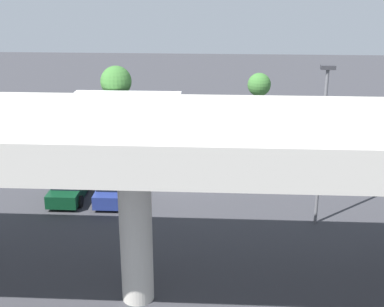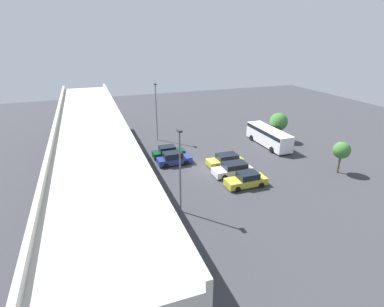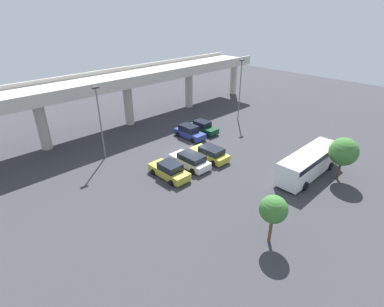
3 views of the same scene
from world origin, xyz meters
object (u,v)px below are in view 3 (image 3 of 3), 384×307
at_px(parked_car_4, 203,127).
at_px(lamp_post_near_aisle, 240,86).
at_px(parked_car_0, 169,170).
at_px(lamp_post_mid_lot, 100,118).
at_px(tree_front_centre, 344,152).
at_px(parked_car_3, 189,132).
at_px(shuttle_bus, 309,162).
at_px(tree_front_left, 273,210).
at_px(parked_car_1, 190,160).
at_px(parked_car_2, 210,153).

bearing_deg(parked_car_4, lamp_post_near_aisle, 87.74).
relative_size(parked_car_0, lamp_post_mid_lot, 0.57).
bearing_deg(tree_front_centre, parked_car_3, 100.45).
relative_size(parked_car_3, lamp_post_near_aisle, 0.50).
bearing_deg(shuttle_bus, tree_front_centre, -62.00).
bearing_deg(lamp_post_near_aisle, tree_front_left, -137.10).
height_order(parked_car_1, tree_front_left, tree_front_left).
height_order(parked_car_1, shuttle_bus, shuttle_bus).
xyz_separation_m(tree_front_left, tree_front_centre, (12.70, 0.12, 0.18)).
bearing_deg(lamp_post_near_aisle, parked_car_4, 177.74).
bearing_deg(shuttle_bus, parked_car_4, 87.75).
xyz_separation_m(parked_car_3, parked_car_4, (2.62, 0.05, -0.04)).
height_order(parked_car_2, lamp_post_near_aisle, lamp_post_near_aisle).
xyz_separation_m(parked_car_0, parked_car_4, (11.19, 5.98, -0.00)).
xyz_separation_m(lamp_post_near_aisle, tree_front_centre, (-6.78, -17.98, -2.10)).
distance_m(parked_car_0, tree_front_left, 12.63).
height_order(shuttle_bus, tree_front_left, tree_front_left).
xyz_separation_m(parked_car_1, parked_car_2, (2.81, -0.36, -0.00)).
height_order(parked_car_0, parked_car_1, parked_car_0).
distance_m(parked_car_0, lamp_post_near_aisle, 20.06).
xyz_separation_m(parked_car_4, tree_front_centre, (0.75, -18.28, 2.38)).
relative_size(parked_car_0, shuttle_bus, 0.51).
xyz_separation_m(shuttle_bus, lamp_post_mid_lot, (-13.09, 18.29, 3.28)).
bearing_deg(parked_car_2, parked_car_0, 87.58).
distance_m(parked_car_1, tree_front_left, 13.28).
bearing_deg(parked_car_1, lamp_post_near_aisle, -70.36).
bearing_deg(tree_front_left, parked_car_1, 72.93).
bearing_deg(parked_car_0, parked_car_4, -61.86).
relative_size(parked_car_1, tree_front_centre, 1.05).
bearing_deg(lamp_post_mid_lot, shuttle_bus, -54.42).
xyz_separation_m(parked_car_1, tree_front_left, (-3.85, -12.52, 2.19)).
xyz_separation_m(parked_car_3, tree_front_centre, (3.36, -18.24, 2.34)).
bearing_deg(shuttle_bus, parked_car_2, 116.27).
bearing_deg(tree_front_left, lamp_post_mid_lot, 94.77).
height_order(lamp_post_near_aisle, tree_front_centre, lamp_post_near_aisle).
height_order(shuttle_bus, lamp_post_mid_lot, lamp_post_mid_lot).
bearing_deg(lamp_post_near_aisle, parked_car_1, -160.36).
relative_size(parked_car_0, tree_front_left, 1.18).
bearing_deg(parked_car_3, shuttle_bus, 7.27).
bearing_deg(parked_car_3, tree_front_left, -26.96).
relative_size(parked_car_1, parked_car_3, 1.06).
bearing_deg(shuttle_bus, lamp_post_mid_lot, 125.58).
relative_size(parked_car_0, parked_car_4, 1.06).
bearing_deg(parked_car_2, tree_front_centre, -153.36).
distance_m(shuttle_bus, lamp_post_near_aisle, 17.82).
relative_size(parked_car_2, shuttle_bus, 0.51).
bearing_deg(shuttle_bus, tree_front_left, -166.69).
bearing_deg(parked_car_0, lamp_post_near_aisle, -73.10).
bearing_deg(parked_car_3, lamp_post_near_aisle, 88.58).
bearing_deg(parked_car_4, parked_car_2, -40.37).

